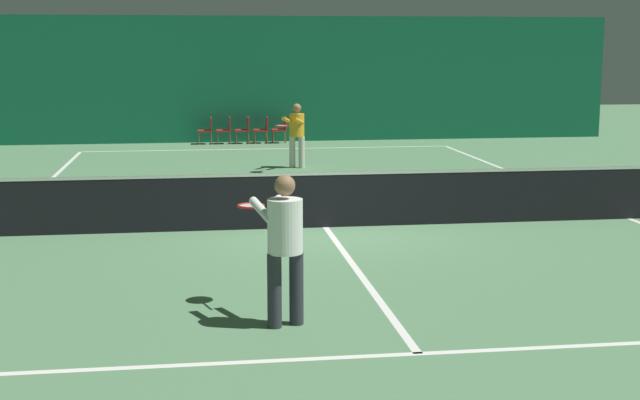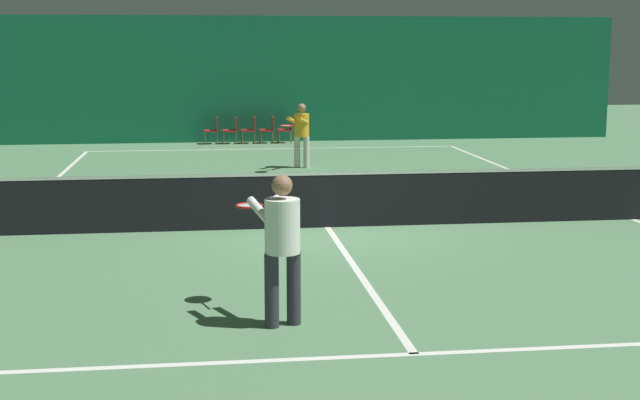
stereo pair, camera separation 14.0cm
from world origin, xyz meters
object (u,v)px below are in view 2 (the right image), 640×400
player_far (301,131)px  courtside_chair_4 (287,128)px  courtside_chair_1 (232,128)px  courtside_chair_0 (213,129)px  tennis_net (328,198)px  courtside_chair_3 (269,128)px  player_near (281,238)px  courtside_chair_2 (250,128)px

player_far → courtside_chair_4: size_ratio=1.94×
courtside_chair_1 → courtside_chair_0: bearing=-90.0°
tennis_net → courtside_chair_3: tennis_net is taller
player_near → courtside_chair_4: 18.87m
courtside_chair_2 → courtside_chair_4: size_ratio=1.00×
player_near → courtside_chair_0: 18.79m
tennis_net → courtside_chair_3: 13.51m
tennis_net → courtside_chair_1: bearing=95.1°
courtside_chair_4 → player_far: bearing=-1.9°
courtside_chair_2 → courtside_chair_3: same height
player_far → courtside_chair_4: (0.20, 5.96, -0.46)m
courtside_chair_3 → courtside_chair_2: bearing=-90.0°
tennis_net → player_near: (-1.24, -5.26, 0.47)m
player_near → courtside_chair_2: (0.63, 18.77, -0.49)m
player_far → courtside_chair_0: player_far is taller
courtside_chair_1 → courtside_chair_2: 0.59m
courtside_chair_3 → courtside_chair_1: bearing=-90.0°
courtside_chair_3 → courtside_chair_4: 0.59m
courtside_chair_2 → courtside_chair_1: bearing=-90.0°
player_far → courtside_chair_4: player_far is taller
tennis_net → courtside_chair_1: tennis_net is taller
courtside_chair_0 → courtside_chair_3: bearing=90.0°
courtside_chair_4 → tennis_net: bearing=-2.4°
player_near → courtside_chair_1: bearing=-18.2°
courtside_chair_0 → courtside_chair_1: size_ratio=1.00×
player_near → courtside_chair_0: bearing=-16.4°
courtside_chair_2 → courtside_chair_4: 1.17m
player_far → courtside_chair_2: 6.06m
tennis_net → courtside_chair_4: size_ratio=14.29×
player_near → player_far: (1.60, 12.81, -0.03)m
courtside_chair_2 → courtside_chair_4: (1.17, 0.00, 0.00)m
courtside_chair_2 → courtside_chair_4: bearing=90.0°
player_far → courtside_chair_3: 5.99m
courtside_chair_1 → courtside_chair_2: size_ratio=1.00×
tennis_net → courtside_chair_4: (0.56, 13.51, -0.03)m
tennis_net → courtside_chair_4: 13.52m
player_near → courtside_chair_4: size_ratio=2.00×
player_near → courtside_chair_4: (1.80, 18.77, -0.49)m
courtside_chair_3 → player_near: bearing=-3.7°
player_far → courtside_chair_4: 5.98m
tennis_net → courtside_chair_2: size_ratio=14.29×
courtside_chair_0 → courtside_chair_3: (1.76, 0.00, 0.00)m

